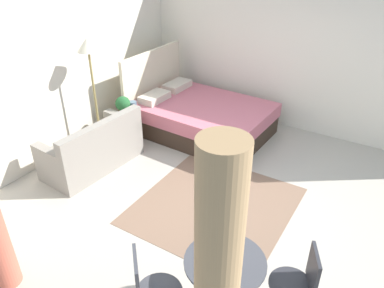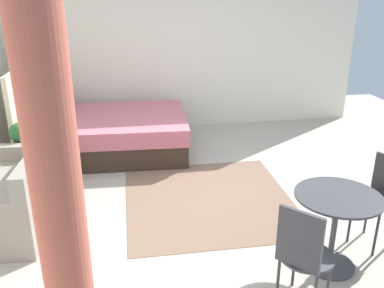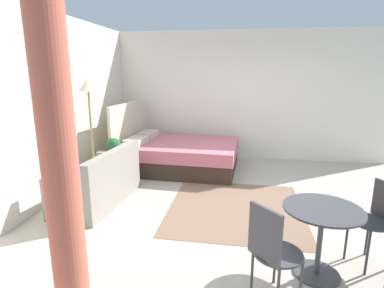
# 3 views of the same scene
# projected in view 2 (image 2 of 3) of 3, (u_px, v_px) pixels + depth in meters

# --- Properties ---
(ground_plane) EXTENTS (8.21, 8.93, 0.02)m
(ground_plane) POSITION_uv_depth(u_px,v_px,m) (219.00, 192.00, 4.94)
(ground_plane) COLOR #B2A899
(wall_right) EXTENTS (0.12, 5.93, 2.79)m
(wall_right) POSITION_uv_depth(u_px,v_px,m) (186.00, 45.00, 6.84)
(wall_right) COLOR silver
(wall_right) RESTS_ON ground
(area_rug) EXTENTS (1.98, 1.88, 0.01)m
(area_rug) POSITION_uv_depth(u_px,v_px,m) (208.00, 199.00, 4.76)
(area_rug) COLOR #7F604C
(area_rug) RESTS_ON ground
(bed) EXTENTS (1.67, 2.31, 1.31)m
(bed) POSITION_uv_depth(u_px,v_px,m) (104.00, 132.00, 6.01)
(bed) COLOR #38281E
(bed) RESTS_ON ground
(couch) EXTENTS (1.53, 0.83, 0.82)m
(couch) POSITION_uv_depth(u_px,v_px,m) (21.00, 195.00, 4.24)
(couch) COLOR gray
(couch) RESTS_ON ground
(nightstand) EXTENTS (0.50, 0.38, 0.46)m
(nightstand) POSITION_uv_depth(u_px,v_px,m) (31.00, 163.00, 5.16)
(nightstand) COLOR #473323
(nightstand) RESTS_ON ground
(potted_plant) EXTENTS (0.25, 0.25, 0.34)m
(potted_plant) POSITION_uv_depth(u_px,v_px,m) (20.00, 135.00, 4.91)
(potted_plant) COLOR brown
(potted_plant) RESTS_ON nightstand
(vase) EXTENTS (0.14, 0.14, 0.17)m
(vase) POSITION_uv_depth(u_px,v_px,m) (27.00, 136.00, 5.15)
(vase) COLOR slate
(vase) RESTS_ON nightstand
(balcony_table) EXTENTS (0.72, 0.72, 0.70)m
(balcony_table) POSITION_uv_depth(u_px,v_px,m) (336.00, 217.00, 3.46)
(balcony_table) COLOR #3F3F44
(balcony_table) RESTS_ON ground
(cafe_chair_near_window) EXTENTS (0.51, 0.51, 0.86)m
(cafe_chair_near_window) POSITION_uv_depth(u_px,v_px,m) (381.00, 192.00, 3.79)
(cafe_chair_near_window) COLOR #2D2D33
(cafe_chair_near_window) RESTS_ON ground
(cafe_chair_near_couch) EXTENTS (0.58, 0.58, 0.89)m
(cafe_chair_near_couch) POSITION_uv_depth(u_px,v_px,m) (303.00, 251.00, 2.95)
(cafe_chair_near_couch) COLOR #3F3F44
(cafe_chair_near_couch) RESTS_ON ground
(curtain_right) EXTENTS (0.26, 0.26, 2.40)m
(curtain_right) POSITION_uv_depth(u_px,v_px,m) (60.00, 215.00, 2.13)
(curtain_right) COLOR #C15B47
(curtain_right) RESTS_ON ground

